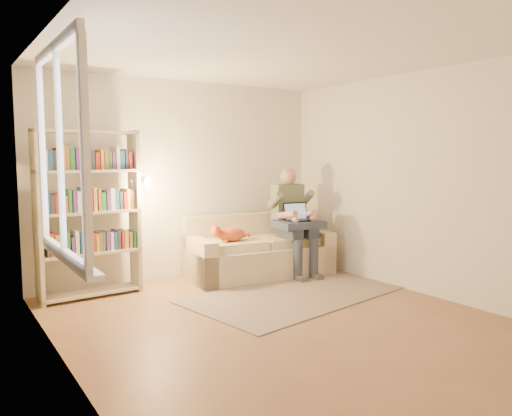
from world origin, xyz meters
TOP-DOWN VIEW (x-y plane):
  - floor at (0.00, 0.00)m, footprint 4.50×4.50m
  - ceiling at (0.00, 0.00)m, footprint 4.00×4.50m
  - wall_left at (-2.00, 0.00)m, footprint 0.02×4.50m
  - wall_right at (2.00, 0.00)m, footprint 0.02×4.50m
  - wall_back at (0.00, 2.25)m, footprint 4.00×0.02m
  - wall_front at (0.00, -2.25)m, footprint 4.00×0.02m
  - window at (-1.95, 0.20)m, footprint 0.12×1.52m
  - sofa at (0.87, 1.74)m, footprint 2.00×1.07m
  - person at (1.30, 1.54)m, footprint 0.48×0.70m
  - cat at (0.40, 1.67)m, footprint 0.61×0.25m
  - blanket at (1.30, 1.39)m, footprint 0.65×0.56m
  - laptop at (1.30, 1.40)m, footprint 0.38×0.31m
  - bookshelf at (-1.32, 1.90)m, footprint 1.28×0.35m
  - rug at (0.67, 0.69)m, footprint 2.66×1.84m

SIDE VIEW (x-z plane):
  - floor at x=0.00m, z-range 0.00..0.00m
  - rug at x=0.67m, z-range 0.00..0.01m
  - sofa at x=0.87m, z-range -0.11..0.70m
  - cat at x=0.40m, z-range 0.50..0.72m
  - blanket at x=1.30m, z-range 0.67..0.76m
  - person at x=1.30m, z-range 0.08..1.53m
  - laptop at x=1.30m, z-range 0.66..0.97m
  - bookshelf at x=-1.32m, z-range 0.10..2.02m
  - wall_left at x=-2.00m, z-range 0.00..2.60m
  - wall_right at x=2.00m, z-range 0.00..2.60m
  - wall_back at x=0.00m, z-range 0.00..2.60m
  - wall_front at x=0.00m, z-range 0.00..2.60m
  - window at x=-1.95m, z-range 0.53..2.22m
  - ceiling at x=0.00m, z-range 2.59..2.61m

